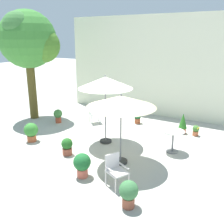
{
  "coord_description": "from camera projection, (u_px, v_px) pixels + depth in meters",
  "views": [
    {
      "loc": [
        4.56,
        -7.41,
        3.79
      ],
      "look_at": [
        0.0,
        0.54,
        1.08
      ],
      "focal_mm": 40.69,
      "sensor_mm": 36.0,
      "label": 1
    }
  ],
  "objects": [
    {
      "name": "potted_plant_1",
      "position": [
        31.0,
        131.0,
        9.52
      ],
      "size": [
        0.52,
        0.52,
        0.72
      ],
      "color": "#B05933",
      "rests_on": "ground"
    },
    {
      "name": "ground_plane",
      "position": [
        105.0,
        144.0,
        9.41
      ],
      "size": [
        60.0,
        60.0,
        0.0
      ],
      "primitive_type": "plane",
      "color": "#B1AEA4"
    },
    {
      "name": "potted_plant_2",
      "position": [
        58.0,
        115.0,
        11.62
      ],
      "size": [
        0.4,
        0.4,
        0.63
      ],
      "color": "#B1492D",
      "rests_on": "ground"
    },
    {
      "name": "potted_plant_7",
      "position": [
        129.0,
        192.0,
        5.8
      ],
      "size": [
        0.45,
        0.45,
        0.67
      ],
      "color": "brown",
      "rests_on": "ground"
    },
    {
      "name": "patio_chair_1",
      "position": [
        115.0,
        168.0,
        6.63
      ],
      "size": [
        0.64,
        0.62,
        0.87
      ],
      "color": "silver",
      "rests_on": "ground"
    },
    {
      "name": "cafe_table_0",
      "position": [
        173.0,
        137.0,
        8.59
      ],
      "size": [
        0.76,
        0.76,
        0.77
      ],
      "color": "silver",
      "rests_on": "ground"
    },
    {
      "name": "potted_plant_4",
      "position": [
        82.0,
        164.0,
        7.07
      ],
      "size": [
        0.49,
        0.49,
        0.7
      ],
      "color": "#CC614C",
      "rests_on": "ground"
    },
    {
      "name": "villa_facade",
      "position": [
        152.0,
        66.0,
        12.48
      ],
      "size": [
        9.2,
        0.3,
        4.83
      ],
      "primitive_type": "cube",
      "color": "#E9EAC8",
      "rests_on": "ground"
    },
    {
      "name": "potted_plant_0",
      "position": [
        196.0,
        130.0,
        10.11
      ],
      "size": [
        0.27,
        0.26,
        0.43
      ],
      "color": "#C96841",
      "rests_on": "ground"
    },
    {
      "name": "patio_umbrella_0",
      "position": [
        105.0,
        83.0,
        8.91
      ],
      "size": [
        1.94,
        1.94,
        2.52
      ],
      "color": "#2D2D2D",
      "rests_on": "ground"
    },
    {
      "name": "potted_plant_3",
      "position": [
        183.0,
        123.0,
        10.29
      ],
      "size": [
        0.34,
        0.34,
        0.84
      ],
      "color": "#AF523A",
      "rests_on": "ground"
    },
    {
      "name": "patio_chair_0",
      "position": [
        94.0,
        111.0,
        11.59
      ],
      "size": [
        0.64,
        0.65,
        0.91
      ],
      "color": "white",
      "rests_on": "ground"
    },
    {
      "name": "shade_tree",
      "position": [
        29.0,
        40.0,
        11.39
      ],
      "size": [
        2.71,
        2.58,
        4.99
      ],
      "color": "brown",
      "rests_on": "ground"
    },
    {
      "name": "patio_umbrella_1",
      "position": [
        121.0,
        102.0,
        7.43
      ],
      "size": [
        2.09,
        2.09,
        2.22
      ],
      "color": "#2D2D2D",
      "rests_on": "ground"
    },
    {
      "name": "potted_plant_6",
      "position": [
        67.0,
        146.0,
        8.44
      ],
      "size": [
        0.38,
        0.38,
        0.58
      ],
      "color": "brown",
      "rests_on": "ground"
    },
    {
      "name": "potted_plant_5",
      "position": [
        138.0,
        117.0,
        11.55
      ],
      "size": [
        0.34,
        0.34,
        0.55
      ],
      "color": "#B55631",
      "rests_on": "ground"
    }
  ]
}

